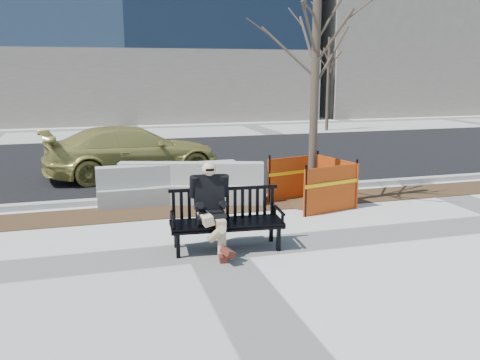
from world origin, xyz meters
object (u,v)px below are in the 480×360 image
object	(u,v)px
bench	(227,249)
jersey_barrier_left	(169,202)
seated_man	(211,249)
tree_fence	(311,205)
sedan	(135,176)
jersey_barrier_right	(192,202)

from	to	relation	value
bench	jersey_barrier_left	size ratio (longest dim) A/B	0.61
seated_man	tree_fence	world-z (taller)	tree_fence
seated_man	jersey_barrier_left	xyz separation A→B (m)	(-0.23, 3.19, 0.00)
sedan	jersey_barrier_right	world-z (taller)	sedan
seated_man	jersey_barrier_left	distance (m)	3.20
bench	tree_fence	bearing A→B (deg)	46.45
tree_fence	sedan	distance (m)	5.45
bench	sedan	world-z (taller)	sedan
sedan	jersey_barrier_right	xyz separation A→B (m)	(1.00, -3.26, 0.00)
tree_fence	jersey_barrier_right	size ratio (longest dim) A/B	1.67
seated_man	sedan	distance (m)	6.37
bench	jersey_barrier_left	bearing A→B (deg)	103.40
seated_man	sedan	size ratio (longest dim) A/B	0.30
tree_fence	jersey_barrier_left	bearing A→B (deg)	159.89
seated_man	jersey_barrier_right	xyz separation A→B (m)	(0.27, 3.07, 0.00)
sedan	jersey_barrier_right	distance (m)	3.41
seated_man	sedan	bearing A→B (deg)	101.60
seated_man	tree_fence	size ratio (longest dim) A/B	0.27
seated_man	tree_fence	bearing A→B (deg)	42.75
tree_fence	jersey_barrier_left	world-z (taller)	tree_fence
tree_fence	jersey_barrier_left	xyz separation A→B (m)	(-2.96, 1.08, 0.00)
bench	jersey_barrier_right	size ratio (longest dim) A/B	0.59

